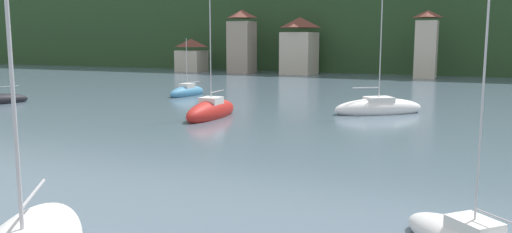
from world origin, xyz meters
TOP-DOWN VIEW (x-y plane):
  - shore_building_west at (-40.51, 104.18)m, footprint 4.92×4.39m
  - shore_building_westcentral at (-30.38, 104.07)m, footprint 4.14×4.16m
  - shore_building_central at (-20.25, 105.08)m, footprint 5.21×6.28m
  - shore_building_eastcentral at (0.00, 103.83)m, footprint 3.17×3.66m
  - sailboat_far_3 at (-10.22, 56.28)m, footprint 2.04×6.82m
  - sailboat_far_4 at (-19.75, 68.53)m, footprint 2.11×5.37m
  - sailboat_far_7 at (0.76, 63.41)m, footprint 7.12×6.18m

SIDE VIEW (x-z plane):
  - sailboat_far_4 at x=-19.75m, z-range -2.77..3.50m
  - sailboat_far_7 at x=0.76m, z-range -5.31..6.17m
  - sailboat_far_3 at x=-10.22m, z-range -4.20..5.12m
  - shore_building_west at x=-40.51m, z-range -0.07..5.77m
  - shore_building_central at x=-20.25m, z-range -0.14..9.22m
  - shore_building_eastcentral at x=0.00m, z-range -0.12..9.86m
  - shore_building_westcentral at x=-30.38m, z-range -0.15..10.58m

